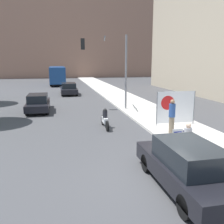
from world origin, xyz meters
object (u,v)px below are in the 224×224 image
protest_banner (175,107)px  car_on_road_nearest (38,103)px  car_on_road_midblock (69,89)px  city_bus_on_road (57,74)px  motorcycle_on_road (105,119)px  parked_car_curbside (187,166)px  jogger_on_sidewalk (172,116)px  seated_protester (188,136)px  traffic_light_pole (110,59)px

protest_banner → car_on_road_nearest: (-8.50, 6.76, -0.52)m
car_on_road_midblock → city_bus_on_road: size_ratio=0.45×
motorcycle_on_road → car_on_road_midblock: bearing=94.8°
parked_car_curbside → car_on_road_nearest: bearing=111.1°
jogger_on_sidewalk → car_on_road_nearest: bearing=-22.1°
jogger_on_sidewalk → car_on_road_nearest: size_ratio=0.40×
seated_protester → parked_car_curbside: parked_car_curbside is taller
car_on_road_nearest → jogger_on_sidewalk: bearing=-48.5°
car_on_road_midblock → motorcycle_on_road: 16.30m
car_on_road_nearest → motorcycle_on_road: bearing=-55.2°
protest_banner → car_on_road_nearest: size_ratio=0.55×
parked_car_curbside → car_on_road_midblock: bearing=95.8°
protest_banner → motorcycle_on_road: bearing=171.6°
jogger_on_sidewalk → traffic_light_pole: (-1.75, 7.68, 3.04)m
jogger_on_sidewalk → motorcycle_on_road: (-3.20, 2.30, -0.56)m
parked_car_curbside → car_on_road_nearest: 14.89m
jogger_on_sidewalk → motorcycle_on_road: size_ratio=0.87×
protest_banner → parked_car_curbside: protest_banner is taller
car_on_road_midblock → city_bus_on_road: city_bus_on_road is taller
protest_banner → car_on_road_midblock: 17.78m
protest_banner → parked_car_curbside: size_ratio=0.55×
jogger_on_sidewalk → car_on_road_midblock: (-4.57, 18.54, -0.37)m
car_on_road_midblock → jogger_on_sidewalk: bearing=-76.2°
car_on_road_nearest → car_on_road_midblock: bearing=74.0°
protest_banner → parked_car_curbside: (-3.14, -7.13, -0.46)m
seated_protester → car_on_road_nearest: car_on_road_nearest is taller
car_on_road_nearest → motorcycle_on_road: car_on_road_nearest is taller
protest_banner → traffic_light_pole: traffic_light_pole is taller
jogger_on_sidewalk → car_on_road_midblock: jogger_on_sidewalk is taller
protest_banner → traffic_light_pole: bearing=114.8°
protest_banner → parked_car_curbside: 7.81m
jogger_on_sidewalk → parked_car_curbside: size_ratio=0.40×
city_bus_on_road → car_on_road_nearest: bearing=-93.9°
city_bus_on_road → jogger_on_sidewalk: bearing=-79.9°
jogger_on_sidewalk → city_bus_on_road: (-5.82, 32.60, 0.67)m
seated_protester → parked_car_curbside: size_ratio=0.26×
protest_banner → parked_car_curbside: bearing=-113.8°
parked_car_curbside → car_on_road_nearest: parked_car_curbside is taller
seated_protester → motorcycle_on_road: size_ratio=0.58×
car_on_road_nearest → car_on_road_midblock: (2.90, 10.10, 0.01)m
traffic_light_pole → jogger_on_sidewalk: bearing=-77.2°
car_on_road_nearest → motorcycle_on_road: size_ratio=2.19×
city_bus_on_road → car_on_road_midblock: bearing=-84.9°
seated_protester → car_on_road_midblock: size_ratio=0.25×
seated_protester → car_on_road_nearest: (-6.97, 11.12, -0.09)m
car_on_road_midblock → motorcycle_on_road: bearing=-85.2°
seated_protester → protest_banner: size_ratio=0.48×
motorcycle_on_road → seated_protester: bearing=-61.5°
seated_protester → protest_banner: protest_banner is taller
traffic_light_pole → parked_car_curbside: 13.57m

